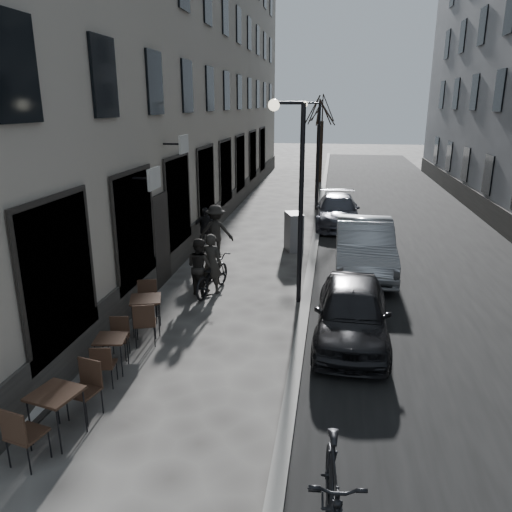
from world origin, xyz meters
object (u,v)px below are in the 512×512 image
(bistro_set_c, at_px, (146,311))
(pedestrian_mid, at_px, (216,232))
(utility_cabinet, at_px, (294,232))
(pedestrian_far, at_px, (205,229))
(tree_far, at_px, (323,109))
(moped, at_px, (333,499))
(bistro_set_b, at_px, (112,350))
(tree_near, at_px, (320,110))
(pedestrian_near, at_px, (200,267))
(sign_board, at_px, (27,393))
(car_near, at_px, (352,312))
(bicycle, at_px, (212,275))
(car_far, at_px, (337,211))
(bistro_set_a, at_px, (57,411))
(streetlamp_far, at_px, (315,144))
(car_mid, at_px, (364,246))
(streetlamp_near, at_px, (295,181))

(bistro_set_c, relative_size, pedestrian_mid, 0.95)
(utility_cabinet, relative_size, pedestrian_far, 0.86)
(tree_far, xyz_separation_m, utility_cabinet, (-0.43, -16.19, -4.00))
(moped, bearing_deg, bistro_set_b, 137.48)
(tree_near, height_order, bistro_set_b, tree_near)
(pedestrian_near, bearing_deg, bistro_set_c, 109.20)
(sign_board, height_order, pedestrian_mid, pedestrian_mid)
(bistro_set_c, distance_m, car_near, 4.58)
(bicycle, xyz_separation_m, car_far, (3.40, 8.45, 0.13))
(tree_far, bearing_deg, bistro_set_a, -96.62)
(tree_near, bearing_deg, pedestrian_far, -108.11)
(bistro_set_a, xyz_separation_m, moped, (4.18, -1.31, 0.14))
(streetlamp_far, bearing_deg, pedestrian_near, -101.99)
(tree_far, bearing_deg, tree_near, -90.00)
(pedestrian_near, distance_m, pedestrian_far, 4.25)
(streetlamp_far, xyz_separation_m, car_mid, (1.96, -9.18, -2.37))
(car_near, bearing_deg, sign_board, -143.03)
(tree_near, relative_size, car_mid, 1.18)
(pedestrian_near, distance_m, car_far, 9.37)
(tree_near, distance_m, sign_board, 21.54)
(car_mid, bearing_deg, pedestrian_far, 164.59)
(bistro_set_c, bearing_deg, pedestrian_mid, 69.60)
(car_near, xyz_separation_m, moped, (-0.37, -5.44, -0.03))
(streetlamp_far, bearing_deg, tree_near, 88.62)
(tree_near, distance_m, utility_cabinet, 10.95)
(tree_far, height_order, pedestrian_mid, tree_far)
(streetlamp_far, distance_m, bicycle, 12.19)
(sign_board, bearing_deg, car_far, 72.87)
(bistro_set_c, xyz_separation_m, pedestrian_far, (-0.33, 6.64, 0.27))
(bistro_set_b, xyz_separation_m, car_far, (4.31, 12.84, 0.21))
(tree_far, xyz_separation_m, pedestrian_far, (-3.50, -16.70, -3.89))
(tree_near, bearing_deg, streetlamp_far, -91.38)
(streetlamp_far, xyz_separation_m, tree_far, (0.07, 9.00, 1.50))
(streetlamp_near, xyz_separation_m, sign_board, (-3.85, -5.76, -2.69))
(sign_board, xyz_separation_m, pedestrian_mid, (0.99, 9.28, 0.43))
(bistro_set_c, relative_size, pedestrian_far, 1.10)
(utility_cabinet, height_order, car_far, utility_cabinet)
(streetlamp_near, xyz_separation_m, pedestrian_near, (-2.52, 0.15, -2.38))
(tree_far, bearing_deg, utility_cabinet, -91.51)
(bistro_set_b, xyz_separation_m, car_near, (4.61, 2.05, 0.24))
(moped, bearing_deg, bistro_set_a, 158.72)
(streetlamp_far, xyz_separation_m, bistro_set_a, (-3.08, -18.17, -2.66))
(bistro_set_a, bearing_deg, pedestrian_mid, 101.81)
(streetlamp_far, xyz_separation_m, car_near, (1.47, -14.04, -2.50))
(streetlamp_far, relative_size, tree_far, 0.89)
(car_mid, height_order, moped, car_mid)
(bistro_set_b, distance_m, pedestrian_near, 4.29)
(streetlamp_near, relative_size, car_far, 1.16)
(bistro_set_b, height_order, car_far, car_far)
(sign_board, distance_m, utility_cabinet, 11.14)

